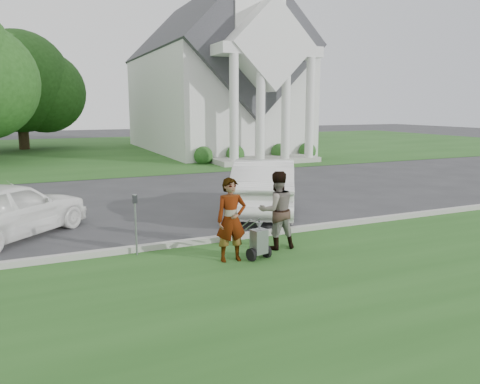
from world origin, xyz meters
TOP-DOWN VIEW (x-y plane):
  - ground at (0.00, 0.00)m, footprint 120.00×120.00m
  - grass_strip at (0.00, -3.00)m, footprint 80.00×7.00m
  - church_lawn at (0.00, 27.00)m, footprint 80.00×30.00m
  - curb at (0.00, 0.55)m, footprint 80.00×0.18m
  - church at (9.00, 23.11)m, footprint 9.19×19.00m
  - tree_back at (-4.01, 29.99)m, footprint 9.61×7.60m
  - striping_cart at (0.76, -1.03)m, footprint 0.59×1.02m
  - person_left at (0.18, -0.89)m, footprint 0.69×0.49m
  - person_right at (1.48, -0.49)m, footprint 0.93×0.75m
  - parking_meter_near at (-1.57, 0.32)m, footprint 0.10×0.09m
  - car_b at (-4.20, 2.96)m, footprint 4.28×4.23m
  - car_d at (2.99, 3.05)m, footprint 4.00×5.24m

SIDE VIEW (x-z plane):
  - ground at x=0.00m, z-range 0.00..0.00m
  - grass_strip at x=0.00m, z-range 0.00..0.01m
  - church_lawn at x=0.00m, z-range 0.00..0.01m
  - curb at x=0.00m, z-range 0.00..0.15m
  - striping_cart at x=0.76m, z-range -0.06..0.84m
  - car_b at x=-4.20m, z-range 0.00..1.46m
  - car_d at x=2.99m, z-range 0.00..1.66m
  - parking_meter_near at x=-1.57m, z-range 0.18..1.56m
  - person_left at x=0.18m, z-range 0.00..1.78m
  - person_right at x=1.48m, z-range 0.00..1.80m
  - tree_back at x=-4.01m, z-range 0.28..9.17m
  - church at x=9.00m, z-range -6.11..17.99m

